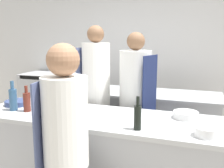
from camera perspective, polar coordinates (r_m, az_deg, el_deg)
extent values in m
cube|color=silver|center=(4.36, 7.71, 6.99)|extent=(8.00, 0.06, 2.80)
cube|color=#A8AAAF|center=(2.60, -2.63, -17.39)|extent=(2.39, 0.72, 0.88)
cube|color=#B7BABC|center=(2.42, -2.72, -7.72)|extent=(2.49, 0.75, 0.04)
cube|color=#A8AAAF|center=(3.64, 4.85, -9.09)|extent=(2.25, 0.68, 0.88)
cube|color=#A8AAAF|center=(3.52, 4.97, -2.00)|extent=(2.35, 0.71, 0.04)
cube|color=#A8AAAF|center=(4.78, -13.66, -3.71)|extent=(0.97, 0.65, 1.02)
cube|color=black|center=(4.59, -15.70, -7.39)|extent=(0.78, 0.01, 0.36)
cube|color=black|center=(4.43, -16.14, 1.28)|extent=(0.83, 0.01, 0.06)
cylinder|color=white|center=(1.80, -10.52, -8.60)|extent=(0.32, 0.32, 0.65)
cube|color=#4C567F|center=(1.90, -15.19, -10.71)|extent=(0.06, 0.30, 0.77)
sphere|color=#9E7051|center=(1.71, -11.01, 5.43)|extent=(0.23, 0.23, 0.23)
cylinder|color=black|center=(3.14, 5.08, -13.25)|extent=(0.31, 0.31, 0.79)
cylinder|color=silver|center=(2.92, 5.32, 0.53)|extent=(0.37, 0.37, 0.72)
cube|color=#19234C|center=(2.85, 8.60, -1.88)|extent=(0.10, 0.34, 0.83)
sphere|color=brown|center=(2.87, 5.48, 9.71)|extent=(0.21, 0.21, 0.21)
cylinder|color=black|center=(3.23, -3.49, -12.15)|extent=(0.29, 0.29, 0.83)
cylinder|color=white|center=(3.02, -3.66, 2.04)|extent=(0.34, 0.34, 0.77)
cube|color=#4C567F|center=(3.12, -6.41, 0.21)|extent=(0.05, 0.32, 0.88)
sphere|color=brown|center=(2.98, -3.77, 11.33)|extent=(0.20, 0.20, 0.20)
cylinder|color=#2D5175|center=(2.76, -21.66, -3.38)|extent=(0.08, 0.08, 0.22)
cylinder|color=#2D5175|center=(2.73, -21.87, -0.24)|extent=(0.04, 0.04, 0.09)
cylinder|color=black|center=(2.05, 5.86, -7.69)|extent=(0.06, 0.06, 0.20)
cylinder|color=black|center=(2.01, 5.93, -3.92)|extent=(0.03, 0.03, 0.08)
cylinder|color=#5B2319|center=(2.68, -18.88, -3.96)|extent=(0.07, 0.07, 0.19)
cylinder|color=#5B2319|center=(2.65, -19.05, -1.17)|extent=(0.03, 0.03, 0.07)
cylinder|color=navy|center=(2.98, -20.87, -4.01)|extent=(0.26, 0.26, 0.05)
cylinder|color=white|center=(2.05, 20.76, -10.18)|extent=(0.17, 0.17, 0.07)
cylinder|color=white|center=(2.43, 16.52, -6.79)|extent=(0.23, 0.23, 0.06)
cylinder|color=white|center=(2.21, -5.74, -7.82)|extent=(0.08, 0.08, 0.09)
cylinder|color=#A8AAAF|center=(3.75, -8.58, 0.53)|extent=(0.26, 0.26, 0.19)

